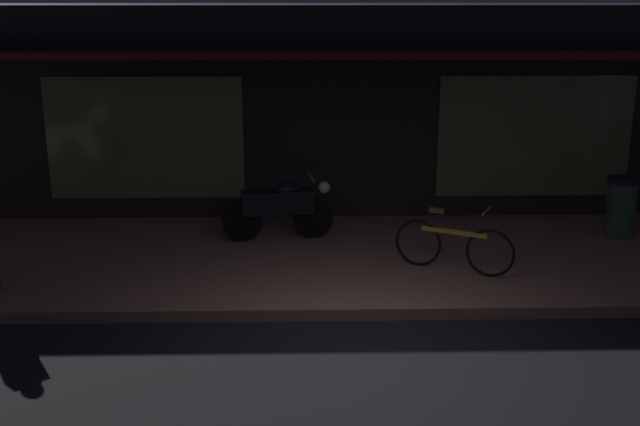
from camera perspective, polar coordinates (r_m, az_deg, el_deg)
The scene contains 6 objects.
ground_plane at distance 8.41m, azimuth 3.22°, elevation -10.76°, with size 60.00×60.00×0.00m, color black.
sidewalk_slab at distance 11.14m, azimuth 2.02°, elevation -3.47°, with size 18.00×4.00×0.15m, color #8C6047.
storefront_building at distance 14.03m, azimuth 1.28°, elevation 7.87°, with size 18.00×3.30×3.60m.
motorcycle at distance 11.70m, azimuth -2.99°, elevation 0.42°, with size 1.70×0.57×0.97m.
bicycle_parked at distance 10.52m, azimuth 9.84°, elevation -2.39°, with size 1.49×0.80×0.91m.
trash_bin at distance 12.71m, azimuth 21.41°, elevation 0.46°, with size 0.48×0.48×0.93m.
Camera 1 is at (-0.64, -7.48, 3.77)m, focal length 43.21 mm.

